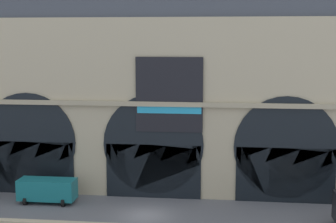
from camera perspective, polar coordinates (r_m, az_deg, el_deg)
name	(u,v)px	position (r m, az deg, el deg)	size (l,w,h in m)	color
ground_plane	(145,215)	(44.52, -2.58, -11.46)	(200.00, 200.00, 0.00)	slate
station_building	(158,88)	(50.02, -1.16, 2.69)	(51.13, 6.29, 20.85)	#BCAD8C
van_midwest	(47,189)	(48.58, -13.29, -8.44)	(5.20, 2.48, 2.20)	#19727A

